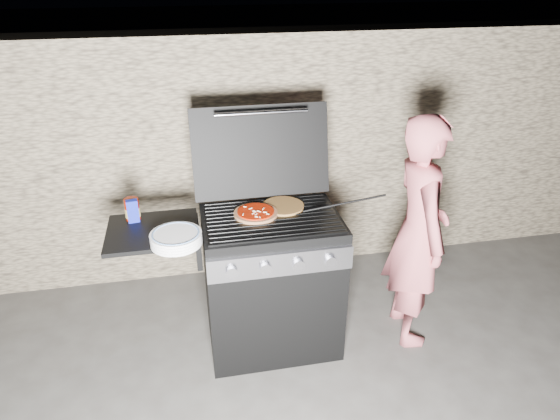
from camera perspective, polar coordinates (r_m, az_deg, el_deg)
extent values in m
plane|color=#383532|center=(3.39, -0.86, -14.52)|extent=(50.00, 50.00, 0.00)
cube|color=tan|center=(3.82, -3.85, 6.30)|extent=(8.00, 0.35, 1.80)
cylinder|color=#B9883D|center=(2.98, 0.34, 0.46)|extent=(0.33, 0.33, 0.01)
cylinder|color=#7C1000|center=(2.96, -16.54, 0.11)|extent=(0.10, 0.10, 0.13)
cube|color=#0F1A95|center=(2.92, -16.47, -0.13)|extent=(0.07, 0.04, 0.13)
cylinder|color=white|center=(2.66, -11.78, -3.21)|extent=(0.28, 0.28, 0.06)
imported|color=#C25A61|center=(3.16, 15.49, -2.51)|extent=(0.41, 0.58, 1.49)
cylinder|color=black|center=(2.95, 7.37, 0.85)|extent=(0.49, 0.06, 0.10)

